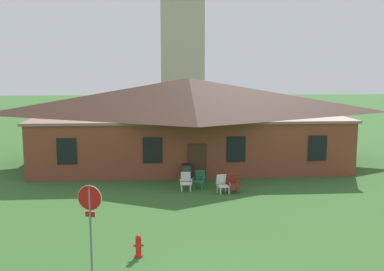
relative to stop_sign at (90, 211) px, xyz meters
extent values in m
cube|color=brown|center=(4.16, 16.90, -0.42)|extent=(19.37, 10.00, 3.20)
cube|color=#8C6458|center=(4.16, 16.90, 1.26)|extent=(19.76, 10.20, 0.16)
pyramid|color=#382319|center=(4.16, 16.90, 2.55)|extent=(20.15, 10.40, 2.43)
cube|color=black|center=(-3.11, 11.87, -0.26)|extent=(1.10, 0.06, 1.50)
cube|color=black|center=(1.74, 11.87, -0.26)|extent=(1.10, 0.06, 1.50)
cube|color=black|center=(6.58, 11.87, -0.26)|extent=(1.10, 0.06, 1.50)
cube|color=black|center=(11.42, 11.87, -0.26)|extent=(1.10, 0.06, 1.50)
cube|color=#422819|center=(4.30, 11.87, -0.97)|extent=(1.10, 0.06, 2.10)
cube|color=#BCB29E|center=(4.75, 38.57, 5.22)|extent=(4.80, 4.80, 14.49)
cylinder|color=slate|center=(0.00, 0.00, -0.64)|extent=(0.07, 0.07, 2.77)
cylinder|color=white|center=(0.00, 0.01, 0.42)|extent=(0.77, 0.25, 0.81)
cylinder|color=#B71414|center=(0.00, -0.01, 0.42)|extent=(0.73, 0.25, 0.76)
cube|color=#B71414|center=(0.00, 0.00, -0.10)|extent=(0.31, 0.12, 0.16)
cube|color=white|center=(0.00, 0.01, -0.10)|extent=(0.33, 0.12, 0.18)
cube|color=white|center=(3.74, 9.22, -1.84)|extent=(0.05, 0.05, 0.36)
cube|color=white|center=(3.28, 9.23, -1.84)|extent=(0.05, 0.05, 0.36)
cube|color=white|center=(3.75, 9.66, -1.84)|extent=(0.05, 0.05, 0.36)
cube|color=white|center=(3.29, 9.67, -1.84)|extent=(0.05, 0.05, 0.36)
cube|color=white|center=(3.52, 9.45, -1.64)|extent=(0.55, 0.53, 0.05)
cube|color=white|center=(3.52, 9.76, -1.34)|extent=(0.52, 0.20, 0.54)
cube|color=white|center=(3.81, 9.42, -1.44)|extent=(0.07, 0.47, 0.03)
cube|color=white|center=(3.80, 9.26, -1.55)|extent=(0.04, 0.04, 0.22)
cube|color=white|center=(3.23, 9.43, -1.44)|extent=(0.07, 0.47, 0.03)
cube|color=white|center=(3.22, 9.27, -1.55)|extent=(0.04, 0.04, 0.22)
cube|color=#28704C|center=(4.39, 9.53, -1.84)|extent=(0.06, 0.06, 0.36)
cube|color=#28704C|center=(3.95, 9.68, -1.84)|extent=(0.06, 0.06, 0.36)
cube|color=#28704C|center=(4.53, 9.95, -1.84)|extent=(0.06, 0.06, 0.36)
cube|color=#28704C|center=(4.09, 10.10, -1.84)|extent=(0.06, 0.06, 0.36)
cube|color=#28704C|center=(4.24, 9.82, -1.64)|extent=(0.68, 0.66, 0.05)
cube|color=#28704C|center=(4.34, 10.11, -1.34)|extent=(0.55, 0.34, 0.54)
cube|color=#28704C|center=(4.51, 9.71, -1.44)|extent=(0.20, 0.46, 0.03)
cube|color=#28704C|center=(4.46, 9.55, -1.55)|extent=(0.05, 0.05, 0.22)
cube|color=#28704C|center=(3.96, 9.89, -1.44)|extent=(0.20, 0.46, 0.03)
cube|color=#28704C|center=(3.91, 9.73, -1.55)|extent=(0.05, 0.05, 0.22)
cube|color=silver|center=(5.68, 8.61, -1.84)|extent=(0.06, 0.06, 0.36)
cube|color=silver|center=(5.23, 8.50, -1.84)|extent=(0.06, 0.06, 0.36)
cube|color=silver|center=(5.58, 9.04, -1.84)|extent=(0.06, 0.06, 0.36)
cube|color=silver|center=(5.13, 8.93, -1.84)|extent=(0.06, 0.06, 0.36)
cube|color=silver|center=(5.41, 8.77, -1.64)|extent=(0.65, 0.63, 0.05)
cube|color=silver|center=(5.33, 9.07, -1.34)|extent=(0.54, 0.30, 0.54)
cube|color=silver|center=(5.69, 8.82, -1.44)|extent=(0.17, 0.47, 0.03)
cube|color=silver|center=(5.73, 8.66, -1.55)|extent=(0.05, 0.05, 0.22)
cube|color=silver|center=(5.13, 8.68, -1.44)|extent=(0.17, 0.47, 0.03)
cube|color=silver|center=(5.17, 8.52, -1.55)|extent=(0.05, 0.05, 0.22)
cube|color=maroon|center=(6.22, 8.69, -1.84)|extent=(0.06, 0.06, 0.36)
cube|color=maroon|center=(5.77, 8.61, -1.84)|extent=(0.06, 0.06, 0.36)
cube|color=maroon|center=(6.15, 9.12, -1.84)|extent=(0.06, 0.06, 0.36)
cube|color=maroon|center=(5.70, 9.05, -1.84)|extent=(0.06, 0.06, 0.36)
cube|color=maroon|center=(5.96, 8.87, -1.64)|extent=(0.62, 0.60, 0.05)
cube|color=maroon|center=(5.91, 9.17, -1.34)|extent=(0.54, 0.27, 0.54)
cube|color=maroon|center=(6.25, 8.89, -1.44)|extent=(0.13, 0.47, 0.03)
cube|color=maroon|center=(6.27, 8.73, -1.55)|extent=(0.05, 0.05, 0.22)
cube|color=maroon|center=(5.68, 8.80, -1.44)|extent=(0.13, 0.47, 0.03)
cube|color=maroon|center=(5.70, 8.64, -1.55)|extent=(0.05, 0.05, 0.22)
cylinder|color=red|center=(1.41, 1.12, -1.98)|extent=(0.28, 0.28, 0.08)
cylinder|color=red|center=(1.41, 1.12, -1.67)|extent=(0.20, 0.20, 0.55)
sphere|color=red|center=(1.41, 1.12, -1.33)|extent=(0.20, 0.20, 0.20)
cylinder|color=red|center=(1.28, 1.12, -1.61)|extent=(0.10, 0.08, 0.08)
cylinder|color=red|center=(1.54, 1.12, -1.61)|extent=(0.10, 0.08, 0.08)
cylinder|color=#335638|center=(3.69, 11.60, -1.57)|extent=(0.52, 0.52, 0.90)
cylinder|color=black|center=(3.69, 11.60, -1.08)|extent=(0.56, 0.56, 0.08)
camera|label=1|loc=(2.20, -13.59, 4.36)|focal=42.04mm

